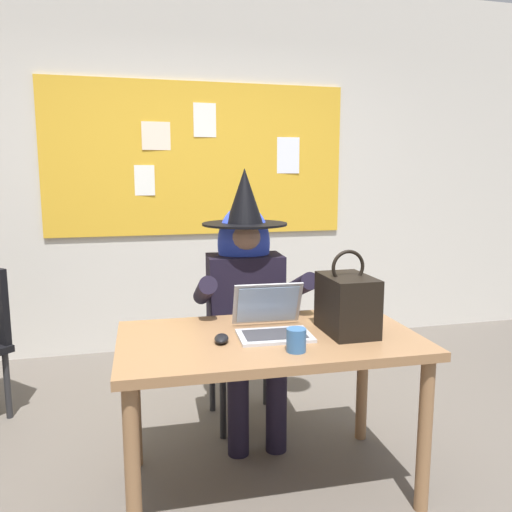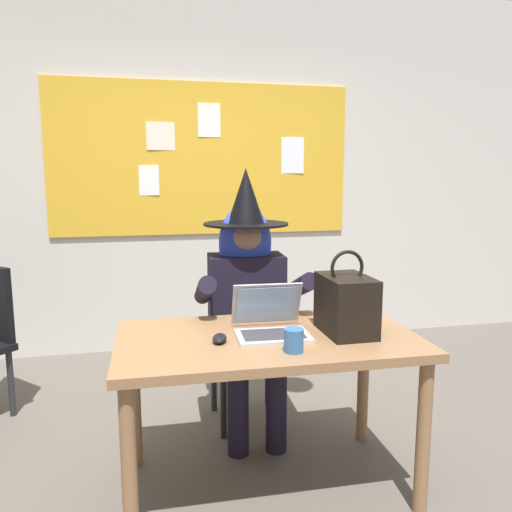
# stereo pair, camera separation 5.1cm
# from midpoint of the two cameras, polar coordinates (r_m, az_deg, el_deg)

# --- Properties ---
(ground_plane) EXTENTS (24.00, 24.00, 0.00)m
(ground_plane) POSITION_cam_midpoint_polar(r_m,az_deg,el_deg) (2.61, 1.21, -24.06)
(ground_plane) COLOR #5B544C
(wall_back_bulletin) EXTENTS (6.30, 2.27, 2.94)m
(wall_back_bulletin) POSITION_cam_midpoint_polar(r_m,az_deg,el_deg) (4.21, -5.60, 9.76)
(wall_back_bulletin) COLOR beige
(wall_back_bulletin) RESTS_ON ground
(desk_main) EXTENTS (1.33, 0.77, 0.72)m
(desk_main) POSITION_cam_midpoint_polar(r_m,az_deg,el_deg) (2.31, 1.95, -11.09)
(desk_main) COLOR #8E6642
(desk_main) RESTS_ON ground
(chair_at_desk) EXTENTS (0.43, 0.43, 0.91)m
(chair_at_desk) POSITION_cam_midpoint_polar(r_m,az_deg,el_deg) (3.03, -0.87, -8.46)
(chair_at_desk) COLOR black
(chair_at_desk) RESTS_ON ground
(person_costumed) EXTENTS (0.62, 0.72, 1.47)m
(person_costumed) POSITION_cam_midpoint_polar(r_m,az_deg,el_deg) (2.84, -0.42, -3.58)
(person_costumed) COLOR black
(person_costumed) RESTS_ON ground
(laptop) EXTENTS (0.34, 0.33, 0.22)m
(laptop) POSITION_cam_midpoint_polar(r_m,az_deg,el_deg) (2.30, 2.27, -7.50)
(laptop) COLOR #B7B7BC
(laptop) RESTS_ON desk_main
(computer_mouse) EXTENTS (0.08, 0.12, 0.03)m
(computer_mouse) POSITION_cam_midpoint_polar(r_m,az_deg,el_deg) (2.19, -3.44, -9.19)
(computer_mouse) COLOR black
(computer_mouse) RESTS_ON desk_main
(handbag) EXTENTS (0.20, 0.30, 0.38)m
(handbag) POSITION_cam_midpoint_polar(r_m,az_deg,el_deg) (2.32, 10.67, -5.30)
(handbag) COLOR black
(handbag) RESTS_ON desk_main
(coffee_mug) EXTENTS (0.08, 0.08, 0.09)m
(coffee_mug) POSITION_cam_midpoint_polar(r_m,az_deg,el_deg) (2.08, 4.94, -9.39)
(coffee_mug) COLOR #336099
(coffee_mug) RESTS_ON desk_main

